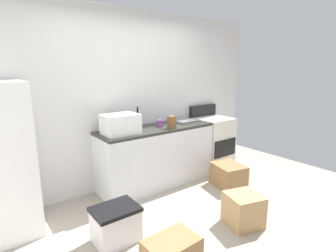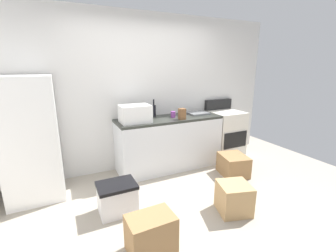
{
  "view_description": "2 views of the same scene",
  "coord_description": "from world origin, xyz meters",
  "px_view_note": "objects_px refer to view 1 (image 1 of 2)",
  "views": [
    {
      "loc": [
        -1.9,
        -1.98,
        1.77
      ],
      "look_at": [
        0.2,
        0.78,
        1.0
      ],
      "focal_mm": 28.37,
      "sensor_mm": 36.0,
      "label": 1
    },
    {
      "loc": [
        -1.36,
        -2.21,
        1.76
      ],
      "look_at": [
        -0.03,
        0.55,
        0.95
      ],
      "focal_mm": 24.53,
      "sensor_mm": 36.0,
      "label": 2
    }
  ],
  "objects_px": {
    "cardboard_box_medium": "(228,175)",
    "microwave": "(121,124)",
    "cardboard_box_large": "(243,210)",
    "storage_bin": "(116,224)",
    "wine_bottle": "(138,119)",
    "knife_block": "(172,122)",
    "coffee_mug": "(160,123)",
    "stove_oven": "(212,142)"
  },
  "relations": [
    {
      "from": "wine_bottle",
      "to": "knife_block",
      "type": "distance_m",
      "value": 0.52
    },
    {
      "from": "cardboard_box_medium",
      "to": "knife_block",
      "type": "bearing_deg",
      "value": 141.93
    },
    {
      "from": "microwave",
      "to": "wine_bottle",
      "type": "xyz_separation_m",
      "value": [
        0.42,
        0.26,
        -0.03
      ]
    },
    {
      "from": "knife_block",
      "to": "cardboard_box_large",
      "type": "distance_m",
      "value": 1.55
    },
    {
      "from": "coffee_mug",
      "to": "storage_bin",
      "type": "height_order",
      "value": "coffee_mug"
    },
    {
      "from": "microwave",
      "to": "coffee_mug",
      "type": "relative_size",
      "value": 4.6
    },
    {
      "from": "coffee_mug",
      "to": "cardboard_box_large",
      "type": "relative_size",
      "value": 0.27
    },
    {
      "from": "knife_block",
      "to": "storage_bin",
      "type": "height_order",
      "value": "knife_block"
    },
    {
      "from": "storage_bin",
      "to": "microwave",
      "type": "bearing_deg",
      "value": 57.96
    },
    {
      "from": "wine_bottle",
      "to": "coffee_mug",
      "type": "height_order",
      "value": "wine_bottle"
    },
    {
      "from": "stove_oven",
      "to": "coffee_mug",
      "type": "relative_size",
      "value": 11.0
    },
    {
      "from": "wine_bottle",
      "to": "storage_bin",
      "type": "height_order",
      "value": "wine_bottle"
    },
    {
      "from": "cardboard_box_medium",
      "to": "cardboard_box_large",
      "type": "bearing_deg",
      "value": -130.65
    },
    {
      "from": "wine_bottle",
      "to": "cardboard_box_large",
      "type": "distance_m",
      "value": 1.94
    },
    {
      "from": "cardboard_box_large",
      "to": "cardboard_box_medium",
      "type": "height_order",
      "value": "cardboard_box_large"
    },
    {
      "from": "wine_bottle",
      "to": "cardboard_box_large",
      "type": "height_order",
      "value": "wine_bottle"
    },
    {
      "from": "cardboard_box_large",
      "to": "storage_bin",
      "type": "xyz_separation_m",
      "value": [
        -1.29,
        0.62,
        0.01
      ]
    },
    {
      "from": "cardboard_box_large",
      "to": "knife_block",
      "type": "bearing_deg",
      "value": 90.29
    },
    {
      "from": "coffee_mug",
      "to": "cardboard_box_large",
      "type": "xyz_separation_m",
      "value": [
        0.07,
        -1.52,
        -0.76
      ]
    },
    {
      "from": "coffee_mug",
      "to": "cardboard_box_large",
      "type": "bearing_deg",
      "value": -87.37
    },
    {
      "from": "microwave",
      "to": "coffee_mug",
      "type": "xyz_separation_m",
      "value": [
        0.69,
        0.06,
        -0.09
      ]
    },
    {
      "from": "cardboard_box_medium",
      "to": "storage_bin",
      "type": "height_order",
      "value": "storage_bin"
    },
    {
      "from": "coffee_mug",
      "to": "storage_bin",
      "type": "xyz_separation_m",
      "value": [
        -1.22,
        -0.9,
        -0.76
      ]
    },
    {
      "from": "cardboard_box_medium",
      "to": "storage_bin",
      "type": "bearing_deg",
      "value": -174.99
    },
    {
      "from": "microwave",
      "to": "stove_oven",
      "type": "bearing_deg",
      "value": 1.92
    },
    {
      "from": "wine_bottle",
      "to": "stove_oven",
      "type": "bearing_deg",
      "value": -7.81
    },
    {
      "from": "cardboard_box_medium",
      "to": "storage_bin",
      "type": "relative_size",
      "value": 1.01
    },
    {
      "from": "microwave",
      "to": "cardboard_box_large",
      "type": "height_order",
      "value": "microwave"
    },
    {
      "from": "stove_oven",
      "to": "storage_bin",
      "type": "distance_m",
      "value": 2.55
    },
    {
      "from": "stove_oven",
      "to": "knife_block",
      "type": "bearing_deg",
      "value": -169.55
    },
    {
      "from": "cardboard_box_medium",
      "to": "microwave",
      "type": "bearing_deg",
      "value": 154.93
    },
    {
      "from": "wine_bottle",
      "to": "microwave",
      "type": "bearing_deg",
      "value": -148.43
    },
    {
      "from": "knife_block",
      "to": "cardboard_box_large",
      "type": "relative_size",
      "value": 0.49
    },
    {
      "from": "wine_bottle",
      "to": "knife_block",
      "type": "bearing_deg",
      "value": -49.38
    },
    {
      "from": "wine_bottle",
      "to": "knife_block",
      "type": "height_order",
      "value": "wine_bottle"
    },
    {
      "from": "microwave",
      "to": "wine_bottle",
      "type": "height_order",
      "value": "wine_bottle"
    },
    {
      "from": "wine_bottle",
      "to": "storage_bin",
      "type": "xyz_separation_m",
      "value": [
        -0.95,
        -1.1,
        -0.82
      ]
    },
    {
      "from": "knife_block",
      "to": "wine_bottle",
      "type": "bearing_deg",
      "value": 130.62
    },
    {
      "from": "coffee_mug",
      "to": "wine_bottle",
      "type": "bearing_deg",
      "value": 144.46
    },
    {
      "from": "wine_bottle",
      "to": "knife_block",
      "type": "relative_size",
      "value": 1.67
    },
    {
      "from": "microwave",
      "to": "cardboard_box_medium",
      "type": "height_order",
      "value": "microwave"
    },
    {
      "from": "knife_block",
      "to": "cardboard_box_large",
      "type": "bearing_deg",
      "value": -89.71
    }
  ]
}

